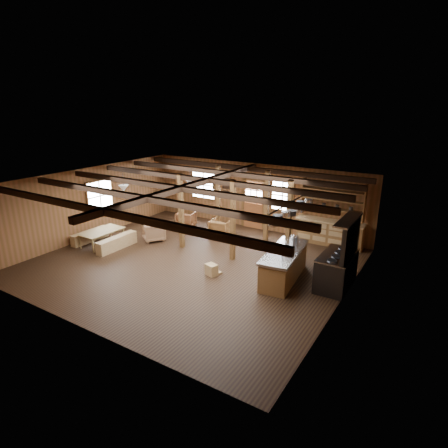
{
  "coord_description": "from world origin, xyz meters",
  "views": [
    {
      "loc": [
        7.09,
        -9.34,
        5.2
      ],
      "look_at": [
        0.71,
        0.9,
        1.27
      ],
      "focal_mm": 30.0,
      "sensor_mm": 36.0,
      "label": 1
    }
  ],
  "objects_px": {
    "armchair_b": "(221,228)",
    "armchair_c": "(154,231)",
    "dining_table": "(103,238)",
    "armchair_a": "(186,219)",
    "kitchen_island": "(284,265)",
    "commercial_range": "(338,266)"
  },
  "relations": [
    {
      "from": "armchair_c",
      "to": "commercial_range",
      "type": "bearing_deg",
      "value": -144.93
    },
    {
      "from": "dining_table",
      "to": "armchair_b",
      "type": "relative_size",
      "value": 2.05
    },
    {
      "from": "dining_table",
      "to": "armchair_a",
      "type": "height_order",
      "value": "armchair_a"
    },
    {
      "from": "armchair_a",
      "to": "armchair_b",
      "type": "distance_m",
      "value": 1.97
    },
    {
      "from": "dining_table",
      "to": "armchair_c",
      "type": "xyz_separation_m",
      "value": [
        1.31,
        1.43,
        0.08
      ]
    },
    {
      "from": "dining_table",
      "to": "armchair_b",
      "type": "xyz_separation_m",
      "value": [
        3.3,
        3.17,
        0.07
      ]
    },
    {
      "from": "kitchen_island",
      "to": "armchair_a",
      "type": "xyz_separation_m",
      "value": [
        -5.67,
        2.51,
        -0.14
      ]
    },
    {
      "from": "dining_table",
      "to": "commercial_range",
      "type": "bearing_deg",
      "value": -80.42
    },
    {
      "from": "armchair_b",
      "to": "armchair_c",
      "type": "height_order",
      "value": "armchair_c"
    },
    {
      "from": "armchair_b",
      "to": "armchair_c",
      "type": "relative_size",
      "value": 0.98
    },
    {
      "from": "commercial_range",
      "to": "dining_table",
      "type": "bearing_deg",
      "value": -171.27
    },
    {
      "from": "kitchen_island",
      "to": "commercial_range",
      "type": "distance_m",
      "value": 1.59
    },
    {
      "from": "kitchen_island",
      "to": "armchair_c",
      "type": "distance_m",
      "value": 5.73
    },
    {
      "from": "kitchen_island",
      "to": "armchair_a",
      "type": "relative_size",
      "value": 3.48
    },
    {
      "from": "kitchen_island",
      "to": "dining_table",
      "type": "relative_size",
      "value": 1.6
    },
    {
      "from": "armchair_b",
      "to": "dining_table",
      "type": "bearing_deg",
      "value": 35.6
    },
    {
      "from": "kitchen_island",
      "to": "armchair_a",
      "type": "distance_m",
      "value": 6.2
    },
    {
      "from": "dining_table",
      "to": "armchair_a",
      "type": "xyz_separation_m",
      "value": [
        1.35,
        3.44,
        0.05
      ]
    },
    {
      "from": "armchair_a",
      "to": "armchair_c",
      "type": "distance_m",
      "value": 2.02
    },
    {
      "from": "kitchen_island",
      "to": "commercial_range",
      "type": "height_order",
      "value": "commercial_range"
    },
    {
      "from": "dining_table",
      "to": "armchair_a",
      "type": "distance_m",
      "value": 3.7
    },
    {
      "from": "kitchen_island",
      "to": "armchair_b",
      "type": "relative_size",
      "value": 3.27
    }
  ]
}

